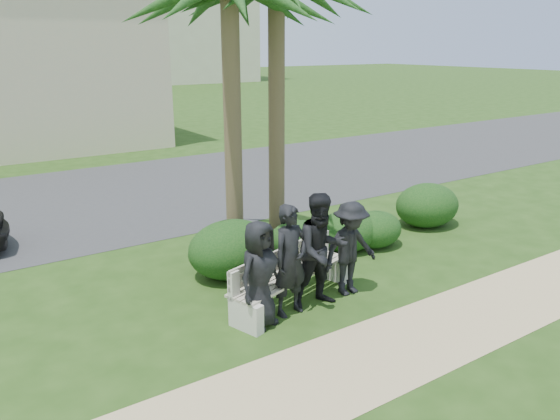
# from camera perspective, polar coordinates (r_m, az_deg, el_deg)

# --- Properties ---
(ground) EXTENTS (160.00, 160.00, 0.00)m
(ground) POSITION_cam_1_polar(r_m,az_deg,el_deg) (9.38, 6.85, -8.24)
(ground) COLOR #213F12
(ground) RESTS_ON ground
(footpath) EXTENTS (30.00, 1.60, 0.01)m
(footpath) POSITION_cam_1_polar(r_m,az_deg,el_deg) (8.26, 15.17, -12.44)
(footpath) COLOR tan
(footpath) RESTS_ON ground
(asphalt_street) EXTENTS (160.00, 8.00, 0.01)m
(asphalt_street) POSITION_cam_1_polar(r_m,az_deg,el_deg) (15.93, -12.17, 2.14)
(asphalt_street) COLOR #2D2D30
(asphalt_street) RESTS_ON ground
(stucco_bldg_right) EXTENTS (8.40, 8.40, 7.30)m
(stucco_bldg_right) POSITION_cam_1_polar(r_m,az_deg,el_deg) (24.81, -24.03, 14.85)
(stucco_bldg_right) COLOR beige
(stucco_bldg_right) RESTS_ON ground
(park_bench) EXTENTS (2.58, 1.23, 0.85)m
(park_bench) POSITION_cam_1_polar(r_m,az_deg,el_deg) (8.75, 1.34, -7.25)
(park_bench) COLOR #A29988
(park_bench) RESTS_ON ground
(man_a) EXTENTS (0.91, 0.74, 1.61)m
(man_a) POSITION_cam_1_polar(r_m,az_deg,el_deg) (7.88, -2.19, -6.75)
(man_a) COLOR black
(man_a) RESTS_ON ground
(man_b) EXTENTS (0.68, 0.49, 1.73)m
(man_b) POSITION_cam_1_polar(r_m,az_deg,el_deg) (8.20, 1.12, -5.29)
(man_b) COLOR black
(man_b) RESTS_ON ground
(man_c) EXTENTS (0.98, 0.82, 1.83)m
(man_c) POSITION_cam_1_polar(r_m,az_deg,el_deg) (8.48, 4.36, -4.24)
(man_c) COLOR black
(man_c) RESTS_ON ground
(man_d) EXTENTS (1.03, 0.61, 1.58)m
(man_d) POSITION_cam_1_polar(r_m,az_deg,el_deg) (8.95, 7.34, -4.01)
(man_d) COLOR black
(man_d) RESTS_ON ground
(hedge_b) EXTENTS (1.60, 1.32, 1.04)m
(hedge_b) POSITION_cam_1_polar(r_m,az_deg,el_deg) (9.71, -5.07, -3.92)
(hedge_b) COLOR black
(hedge_b) RESTS_ON ground
(hedge_c) EXTENTS (1.17, 0.97, 0.77)m
(hedge_c) POSITION_cam_1_polar(r_m,az_deg,el_deg) (10.48, 1.80, -3.07)
(hedge_c) COLOR black
(hedge_c) RESTS_ON ground
(hedge_d) EXTENTS (1.29, 1.06, 0.84)m
(hedge_d) POSITION_cam_1_polar(r_m,az_deg,el_deg) (11.00, 7.16, -2.01)
(hedge_d) COLOR black
(hedge_d) RESTS_ON ground
(hedge_e) EXTENTS (1.15, 0.95, 0.75)m
(hedge_e) POSITION_cam_1_polar(r_m,az_deg,el_deg) (11.28, 9.92, -1.90)
(hedge_e) COLOR black
(hedge_e) RESTS_ON ground
(hedge_f) EXTENTS (1.53, 1.26, 1.00)m
(hedge_f) POSITION_cam_1_polar(r_m,az_deg,el_deg) (12.80, 15.13, 0.61)
(hedge_f) COLOR black
(hedge_f) RESTS_ON ground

